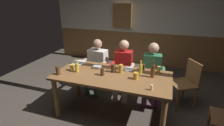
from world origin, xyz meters
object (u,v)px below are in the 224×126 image
object	(u,v)px
person_1	(123,67)
bottle_1	(141,68)
chair_empty_near_left	(186,82)
pint_glass_8	(153,71)
person_2	(152,71)
pint_glass_4	(159,69)
person_0	(96,64)
pint_glass_6	(58,71)
bottle_0	(153,71)
pint_glass_2	(102,72)
pint_glass_7	(136,76)
table_candle	(152,88)
pint_glass_3	(121,69)
wall_dart_cabinet	(122,16)
plate_1	(129,69)
pint_glass_1	(143,67)
plate_0	(79,63)
bottle_2	(77,67)
condiment_caddy	(97,67)
pint_glass_5	(113,68)
dining_table	(112,80)
pint_glass_0	(72,68)

from	to	relation	value
person_1	bottle_1	xyz separation A→B (m)	(0.43, -0.46, 0.21)
chair_empty_near_left	pint_glass_8	distance (m)	0.87
person_2	bottle_1	bearing A→B (deg)	66.55
pint_glass_4	person_0	bearing A→B (deg)	166.21
pint_glass_6	pint_glass_8	world-z (taller)	pint_glass_6
bottle_0	pint_glass_2	xyz separation A→B (m)	(-0.80, -0.19, -0.05)
pint_glass_7	pint_glass_8	world-z (taller)	pint_glass_8
table_candle	pint_glass_8	world-z (taller)	pint_glass_8
chair_empty_near_left	bottle_1	world-z (taller)	bottle_1
chair_empty_near_left	pint_glass_7	xyz separation A→B (m)	(-0.84, -0.78, 0.35)
pint_glass_3	wall_dart_cabinet	world-z (taller)	wall_dart_cabinet
chair_empty_near_left	plate_1	xyz separation A→B (m)	(-1.03, -0.45, 0.31)
pint_glass_1	bottle_0	bearing A→B (deg)	-53.40
plate_0	bottle_2	size ratio (longest dim) A/B	1.22
plate_0	wall_dart_cabinet	xyz separation A→B (m)	(0.25, 2.28, 0.69)
person_2	bottle_1	world-z (taller)	person_2
pint_glass_7	condiment_caddy	bearing A→B (deg)	165.25
person_1	person_2	xyz separation A→B (m)	(0.58, 0.00, -0.00)
person_0	table_candle	bearing A→B (deg)	147.67
pint_glass_5	pint_glass_8	bearing A→B (deg)	11.23
chair_empty_near_left	bottle_0	bearing A→B (deg)	105.38
chair_empty_near_left	pint_glass_6	size ratio (longest dim) A/B	6.10
person_0	pint_glass_2	bearing A→B (deg)	125.78
pint_glass_2	pint_glass_6	world-z (taller)	pint_glass_6
dining_table	pint_glass_3	world-z (taller)	pint_glass_3
pint_glass_5	pint_glass_6	distance (m)	0.93
dining_table	pint_glass_5	distance (m)	0.21
table_candle	bottle_1	size ratio (longest dim) A/B	0.35
bottle_2	pint_glass_4	distance (m)	1.41
person_0	bottle_0	size ratio (longest dim) A/B	4.04
person_1	table_candle	xyz separation A→B (m)	(0.68, -0.97, 0.16)
condiment_caddy	plate_1	world-z (taller)	condiment_caddy
condiment_caddy	bottle_2	size ratio (longest dim) A/B	0.61
pint_glass_0	pint_glass_1	world-z (taller)	pint_glass_0
pint_glass_8	person_0	bearing A→B (deg)	160.23
plate_0	pint_glass_2	world-z (taller)	pint_glass_2
pint_glass_7	pint_glass_1	bearing A→B (deg)	82.94
person_2	pint_glass_1	size ratio (longest dim) A/B	11.46
person_0	pint_glass_1	xyz separation A→B (m)	(1.05, -0.31, 0.18)
plate_1	pint_glass_2	distance (m)	0.52
bottle_2	bottle_1	bearing A→B (deg)	15.97
person_2	pint_glass_1	bearing A→B (deg)	60.64
plate_1	pint_glass_7	xyz separation A→B (m)	(0.19, -0.33, 0.05)
pint_glass_5	pint_glass_8	distance (m)	0.67
person_1	pint_glass_3	bearing A→B (deg)	95.43
dining_table	pint_glass_3	distance (m)	0.25
person_1	pint_glass_7	bearing A→B (deg)	113.90
person_2	chair_empty_near_left	bearing A→B (deg)	-178.32
bottle_2	pint_glass_6	world-z (taller)	bottle_2
dining_table	plate_1	distance (m)	0.39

